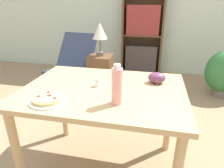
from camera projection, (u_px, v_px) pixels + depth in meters
The scene contains 11 objects.
ground_plane at pixel (110, 159), 1.84m from camera, with size 14.00×14.00×0.00m, color #9E7F5B.
wall_back at pixel (141, 4), 3.71m from camera, with size 8.00×0.05×2.60m.
dining_table at pixel (104, 101), 1.50m from camera, with size 1.17×0.86×0.76m.
pizza_on_plate at pixel (48, 99), 1.26m from camera, with size 0.23×0.23×0.04m.
grape_bunch at pixel (157, 78), 1.53m from camera, with size 0.13×0.10×0.08m.
drink_bottle at pixel (117, 86), 1.20m from camera, with size 0.07×0.07×0.25m.
salt_shaker at pixel (97, 83), 1.48m from camera, with size 0.04×0.04×0.06m.
lounge_chair_near at pixel (73, 74), 3.12m from camera, with size 0.67×0.83×0.88m.
bookshelf at pixel (142, 39), 3.78m from camera, with size 0.76×0.28×1.50m.
side_table at pixel (101, 75), 3.04m from camera, with size 0.34×0.34×0.61m.
table_lamp at pixel (100, 32), 2.79m from camera, with size 0.21×0.21×0.47m.
Camera 1 is at (0.32, -1.40, 1.36)m, focal length 32.00 mm.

